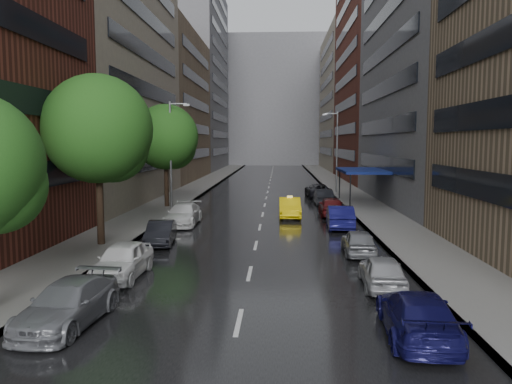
% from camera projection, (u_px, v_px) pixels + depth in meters
% --- Properties ---
extents(ground, '(220.00, 220.00, 0.00)m').
position_uv_depth(ground, '(226.00, 382.00, 12.12)').
color(ground, gray).
rests_on(ground, ground).
extents(road, '(14.00, 140.00, 0.01)m').
position_uv_depth(road, '(268.00, 189.00, 61.81)').
color(road, black).
rests_on(road, ground).
extents(sidewalk_left, '(4.00, 140.00, 0.15)m').
position_uv_depth(sidewalk_left, '(196.00, 188.00, 62.21)').
color(sidewalk_left, gray).
rests_on(sidewalk_left, ground).
extents(sidewalk_right, '(4.00, 140.00, 0.15)m').
position_uv_depth(sidewalk_right, '(341.00, 189.00, 61.40)').
color(sidewalk_right, gray).
rests_on(sidewalk_right, ground).
extents(buildings_left, '(8.00, 108.00, 38.00)m').
position_uv_depth(buildings_left, '(163.00, 69.00, 69.63)').
color(buildings_left, maroon).
rests_on(buildings_left, ground).
extents(buildings_right, '(8.05, 109.10, 36.00)m').
position_uv_depth(buildings_right, '(382.00, 72.00, 66.29)').
color(buildings_right, '#937A5B').
rests_on(buildings_right, ground).
extents(building_far, '(40.00, 14.00, 32.00)m').
position_uv_depth(building_far, '(274.00, 102.00, 127.79)').
color(building_far, slate).
rests_on(building_far, ground).
extents(tree_mid, '(5.95, 5.95, 9.48)m').
position_uv_depth(tree_mid, '(98.00, 129.00, 27.14)').
color(tree_mid, '#382619').
rests_on(tree_mid, ground).
extents(tree_far, '(5.70, 5.70, 9.09)m').
position_uv_depth(tree_far, '(166.00, 137.00, 43.46)').
color(tree_far, '#382619').
rests_on(tree_far, ground).
extents(taxi, '(1.67, 4.64, 1.52)m').
position_uv_depth(taxi, '(290.00, 208.00, 38.33)').
color(taxi, yellow).
rests_on(taxi, ground).
extents(parked_cars_left, '(2.35, 24.23, 1.53)m').
position_uv_depth(parked_cars_left, '(148.00, 241.00, 25.54)').
color(parked_cars_left, slate).
rests_on(parked_cars_left, ground).
extents(parked_cars_right, '(2.73, 42.68, 1.57)m').
position_uv_depth(parked_cars_right, '(338.00, 215.00, 34.72)').
color(parked_cars_right, '#100F46').
rests_on(parked_cars_right, ground).
extents(street_lamp_left, '(1.74, 0.22, 9.00)m').
position_uv_depth(street_lamp_left, '(172.00, 153.00, 41.80)').
color(street_lamp_left, gray).
rests_on(street_lamp_left, sidewalk_left).
extents(street_lamp_right, '(1.74, 0.22, 9.00)m').
position_uv_depth(street_lamp_right, '(336.00, 150.00, 56.00)').
color(street_lamp_right, gray).
rests_on(street_lamp_right, sidewalk_right).
extents(awning, '(4.00, 8.00, 3.12)m').
position_uv_depth(awning, '(362.00, 171.00, 46.18)').
color(awning, navy).
rests_on(awning, sidewalk_right).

